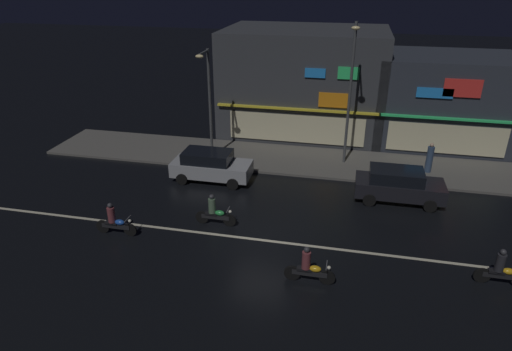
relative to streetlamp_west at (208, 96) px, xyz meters
name	(u,v)px	position (x,y,z in m)	size (l,w,h in m)	color
ground_plane	(260,240)	(4.73, -8.02, -3.99)	(140.00, 140.00, 0.00)	black
lane_divider_stripe	(260,240)	(4.73, -8.02, -3.98)	(28.77, 0.16, 0.01)	beige
sidewalk_far	(290,160)	(4.73, 0.90, -3.92)	(30.28, 4.46, 0.14)	#5B5954
storefront_left_block	(304,81)	(4.73, 6.90, -0.49)	(10.81, 7.71, 7.00)	#383A3F
storefront_center_block	(442,100)	(13.81, 6.21, -1.12)	(8.52, 6.34, 5.74)	#2D333D
streetlamp_west	(208,96)	(0.00, 0.00, 0.00)	(0.44, 1.64, 6.44)	#47494C
streetlamp_mid	(351,85)	(7.93, 0.89, 0.80)	(0.44, 1.64, 7.98)	#47494C
pedestrian_on_sidewalk	(430,159)	(12.63, 0.68, -3.05)	(0.37, 0.37, 1.72)	#334766
parked_car_near_kerb	(211,165)	(0.86, -2.70, -3.12)	(4.30, 1.98, 1.67)	#9EA0A5
parked_car_trailing	(398,185)	(10.71, -2.98, -3.12)	(4.30, 1.98, 1.67)	black
motorcycle_lead	(501,270)	(13.96, -9.01, -3.35)	(1.90, 0.60, 1.52)	black
motorcycle_following	(308,268)	(7.06, -10.37, -3.35)	(1.90, 0.60, 1.52)	black
motorcycle_opposite_lane	(114,221)	(-1.56, -8.90, -3.35)	(1.90, 0.60, 1.52)	black
motorcycle_trailing_far	(214,212)	(2.45, -7.19, -3.35)	(1.90, 0.60, 1.52)	black
traffic_cone	(192,167)	(-0.52, -1.95, -3.71)	(0.36, 0.36, 0.55)	orange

